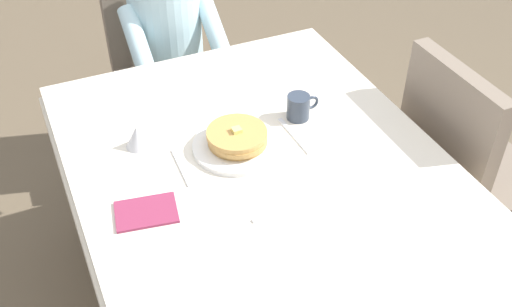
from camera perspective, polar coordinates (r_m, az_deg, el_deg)
dining_table_main at (r=1.86m, az=1.07°, el=-3.97°), size 1.12×1.52×0.74m
chair_diner at (r=2.83m, az=-8.82°, el=9.38°), size 0.44×0.45×0.93m
diner_person at (r=2.64m, az=-8.11°, el=10.46°), size 0.40×0.43×1.12m
chair_right_side at (r=2.30m, az=18.74°, el=-0.56°), size 0.45×0.44×0.93m
plate_breakfast at (r=1.89m, az=-1.79°, el=0.73°), size 0.28×0.28×0.02m
breakfast_stack at (r=1.87m, az=-1.77°, el=1.52°), size 0.19×0.20×0.06m
cup_coffee at (r=2.00m, az=4.06°, el=4.40°), size 0.11×0.08×0.08m
syrup_pitcher at (r=1.92m, az=-11.08°, el=1.58°), size 0.08×0.08×0.07m
fork_left_of_plate at (r=1.83m, az=-7.03°, el=-1.29°), size 0.02×0.18×0.00m
knife_right_of_plate at (r=1.94m, az=3.61°, el=1.69°), size 0.02×0.20×0.00m
spoon_near_edge at (r=1.68m, az=1.99°, el=-5.62°), size 0.15×0.02×0.00m
napkin_folded at (r=1.71m, az=-10.29°, el=-5.44°), size 0.19×0.15×0.01m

